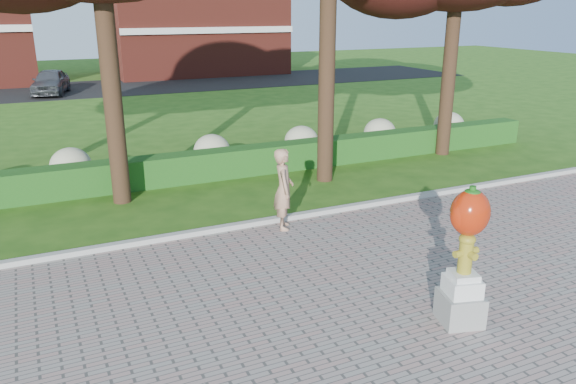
# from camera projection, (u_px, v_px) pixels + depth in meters

# --- Properties ---
(ground) EXTENTS (100.00, 100.00, 0.00)m
(ground) POSITION_uv_depth(u_px,v_px,m) (298.00, 288.00, 9.73)
(ground) COLOR #285314
(ground) RESTS_ON ground
(curb) EXTENTS (40.00, 0.18, 0.15)m
(curb) POSITION_uv_depth(u_px,v_px,m) (239.00, 226.00, 12.29)
(curb) COLOR #ADADA5
(curb) RESTS_ON ground
(lawn_hedge) EXTENTS (24.00, 0.70, 0.80)m
(lawn_hedge) POSITION_uv_depth(u_px,v_px,m) (189.00, 167.00, 15.64)
(lawn_hedge) COLOR #164D16
(lawn_hedge) RESTS_ON ground
(hydrangea_row) EXTENTS (20.10, 1.10, 0.99)m
(hydrangea_row) POSITION_uv_depth(u_px,v_px,m) (198.00, 152.00, 16.68)
(hydrangea_row) COLOR #BEBC91
(hydrangea_row) RESTS_ON ground
(street) EXTENTS (50.00, 8.00, 0.02)m
(street) POSITION_uv_depth(u_px,v_px,m) (96.00, 88.00, 33.85)
(street) COLOR black
(street) RESTS_ON ground
(building_right) EXTENTS (12.00, 8.00, 6.40)m
(building_right) POSITION_uv_depth(u_px,v_px,m) (194.00, 28.00, 41.22)
(building_right) COLOR maroon
(building_right) RESTS_ON ground
(hydrant_sculpture) EXTENTS (0.73, 0.73, 2.19)m
(hydrant_sculpture) POSITION_uv_depth(u_px,v_px,m) (466.00, 253.00, 8.27)
(hydrant_sculpture) COLOR gray
(hydrant_sculpture) RESTS_ON walkway
(woman) EXTENTS (0.62, 0.76, 1.79)m
(woman) POSITION_uv_depth(u_px,v_px,m) (284.00, 189.00, 12.04)
(woman) COLOR tan
(woman) RESTS_ON walkway
(parked_car) EXTENTS (2.55, 4.35, 1.39)m
(parked_car) POSITION_uv_depth(u_px,v_px,m) (50.00, 82.00, 31.30)
(parked_car) COLOR #42444A
(parked_car) RESTS_ON street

